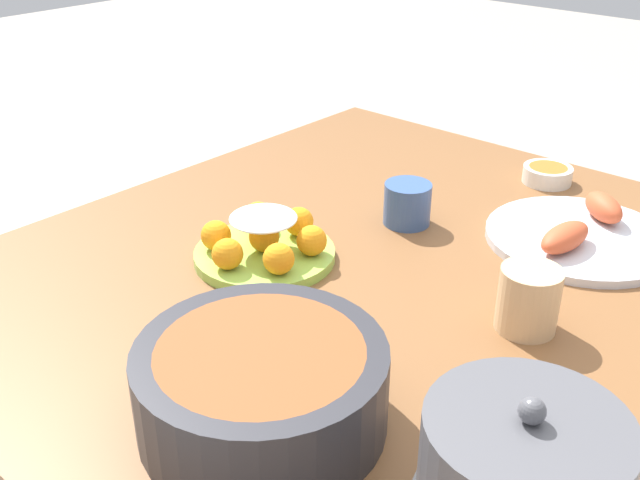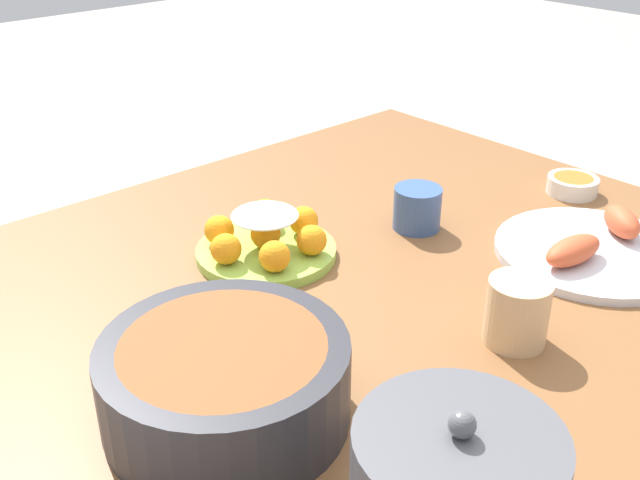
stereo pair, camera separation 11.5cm
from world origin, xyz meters
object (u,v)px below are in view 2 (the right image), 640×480
Objects in this scene: seafood_platter at (593,248)px; cup_far at (515,313)px; serving_bowl at (225,379)px; sauce_bowl at (572,185)px; cup_near at (417,208)px; cake_plate at (266,240)px; dining_table at (373,319)px.

seafood_platter is 3.41× the size of cup_far.
seafood_platter is at bearing -169.68° from cup_far.
sauce_bowl is (-0.85, -0.08, -0.04)m from serving_bowl.
cup_far is (0.29, 0.05, 0.03)m from seafood_platter.
cup_far reaches higher than cup_near.
cup_far reaches higher than cake_plate.
cake_plate is 0.41m from cup_far.
seafood_platter is at bearing 38.75° from sauce_bowl.
cake_plate is (0.10, -0.14, 0.12)m from dining_table.
cup_far is at bearing 23.29° from sauce_bowl.
cup_near reaches higher than sauce_bowl.
seafood_platter is at bearing 117.47° from cup_near.
serving_bowl reaches higher than cake_plate.
cake_plate reaches higher than cup_near.
serving_bowl is 0.86m from sauce_bowl.
cup_near is (0.13, -0.26, 0.02)m from seafood_platter.
cake_plate reaches higher than sauce_bowl.
cup_near is at bearing -117.27° from cup_far.
dining_table is at bearing -34.90° from seafood_platter.
cup_far is at bearing 10.32° from seafood_platter.
cup_near is (-0.16, -0.05, 0.13)m from dining_table.
cup_far is (0.49, 0.21, 0.03)m from sauce_bowl.
serving_bowl is 0.39m from cup_far.
serving_bowl is 2.98× the size of sauce_bowl.
cake_plate reaches higher than seafood_platter.
dining_table is 0.50m from sauce_bowl.
dining_table is 5.45× the size of cake_plate.
cake_plate is 0.61m from sauce_bowl.
cup_near is 0.90× the size of cup_far.
cup_near reaches higher than dining_table.
cake_plate reaches higher than dining_table.
sauce_bowl is (-0.48, 0.04, 0.11)m from dining_table.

